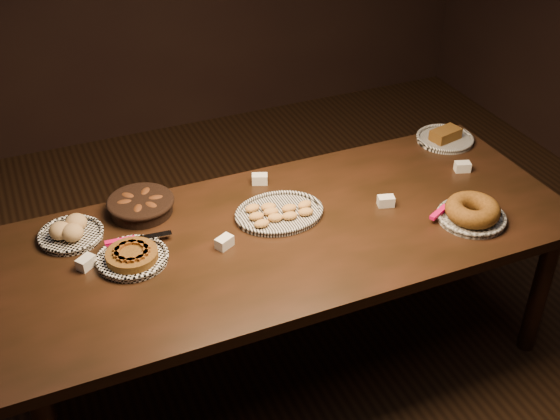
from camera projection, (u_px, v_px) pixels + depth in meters
name	position (u px, v px, depth m)	size (l,w,h in m)	color
ground	(289.00, 357.00, 3.32)	(5.00, 5.00, 0.00)	black
buffet_table	(290.00, 243.00, 2.94)	(2.40, 1.00, 0.75)	black
apple_tart_plate	(132.00, 256.00, 2.71)	(0.32, 0.28, 0.05)	white
madeleine_platter	(279.00, 213.00, 2.96)	(0.38, 0.31, 0.04)	black
bundt_cake_plate	(472.00, 212.00, 2.93)	(0.32, 0.32, 0.09)	black
croissant_basket	(141.00, 204.00, 2.97)	(0.35, 0.35, 0.07)	black
bread_roll_plate	(70.00, 232.00, 2.83)	(0.26, 0.26, 0.08)	white
loaf_plate	(445.00, 138.00, 3.50)	(0.29, 0.29, 0.07)	black
tent_cards	(292.00, 208.00, 2.98)	(1.83, 0.46, 0.04)	white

